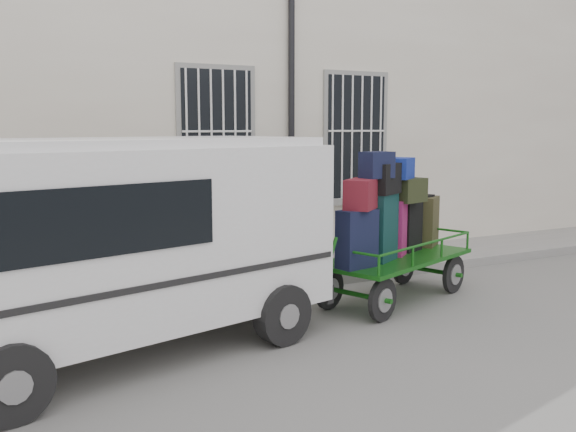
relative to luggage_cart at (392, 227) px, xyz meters
The scene contains 5 objects.
ground 1.53m from the luggage_cart, 169.42° to the right, with size 80.00×80.00×0.00m, color slate.
building 5.74m from the luggage_cart, 101.55° to the left, with size 24.00×5.15×6.00m.
sidewalk 2.47m from the luggage_cart, 118.47° to the left, with size 24.00×1.70×0.15m, color gray.
luggage_cart is the anchor object (origin of this frame).
van 3.84m from the luggage_cart, behind, with size 4.90×2.96×2.31m.
Camera 1 is at (-4.23, -6.89, 2.43)m, focal length 40.00 mm.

